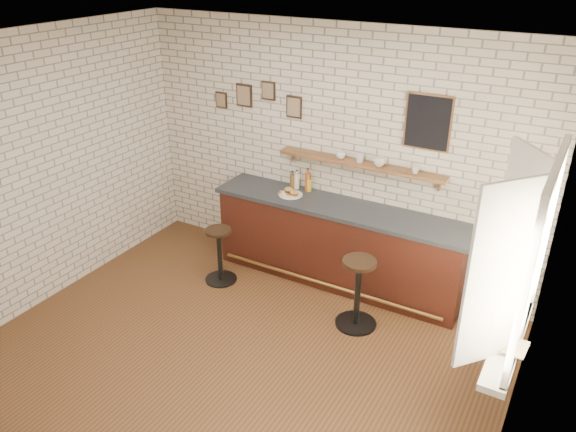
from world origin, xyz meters
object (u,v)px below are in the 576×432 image
Objects in this scene: sandwich_plate at (291,195)px; bar_stool_right at (358,291)px; bitters_bottle_brown at (292,181)px; book_upper at (503,343)px; condiment_bottle_yellow at (309,185)px; shelf_cup_a at (341,155)px; shelf_cup_d at (415,169)px; bar_stool_left at (220,253)px; shelf_cup_c at (379,162)px; ciabatta_sandwich at (291,192)px; bitters_bottle_amber at (308,182)px; bitters_bottle_white at (297,181)px; bar_counter at (338,244)px; book_lower at (504,343)px; shelf_cup_b at (360,158)px.

bar_stool_right is (1.20, -0.68, -0.59)m from sandwich_plate.
bitters_bottle_brown reaches higher than sandwich_plate.
condiment_bottle_yellow is at bearing 150.16° from book_upper.
shelf_cup_d is at bearing -2.78° from shelf_cup_a.
bar_stool_left is 2.50m from shelf_cup_d.
ciabatta_sandwich is at bearing 91.31° from shelf_cup_c.
bitters_bottle_amber is at bearing 150.37° from book_upper.
shelf_cup_d is (1.42, 0.22, 0.53)m from sandwich_plate.
bar_stool_left is (-0.56, -0.90, -0.73)m from bitters_bottle_white.
bar_counter is 2.66m from book_upper.
condiment_bottle_yellow is 1.54m from bar_stool_right.
shelf_cup_a is 0.46× the size of book_upper.
ciabatta_sandwich is 0.25m from bitters_bottle_brown.
bar_stool_right is 8.68× the size of shelf_cup_d.
bitters_bottle_brown reaches higher than bar_counter.
condiment_bottle_yellow is at bearing -0.00° from bitters_bottle_white.
shelf_cup_a is 2.87m from book_lower.
shelf_cup_d is at bearing 24.05° from bar_stool_left.
bitters_bottle_brown is 0.23m from condiment_bottle_yellow.
shelf_cup_a reaches higher than condiment_bottle_yellow.
bitters_bottle_brown is at bearing 79.00° from shelf_cup_c.
shelf_cup_c is at bearing 12.29° from sandwich_plate.
bitters_bottle_white is 3.30m from book_upper.
bar_counter is 14.89× the size of ciabatta_sandwich.
shelf_cup_b is at bearing 15.88° from sandwich_plate.
book_upper is at bearing -32.17° from bitters_bottle_white.
ciabatta_sandwich is at bearing 161.75° from shelf_cup_d.
bar_counter is at bearing 147.62° from book_upper.
bar_stool_left is at bearing -131.74° from ciabatta_sandwich.
bar_counter is at bearing -20.68° from bitters_bottle_amber.
shelf_cup_a is at bearing 0.18° from bitters_bottle_brown.
bitters_bottle_amber is 0.42× the size of bar_stool_left.
shelf_cup_a is at bearing 22.30° from sandwich_plate.
shelf_cup_d is (0.88, 0.00, 0.00)m from shelf_cup_a.
shelf_cup_b reaches higher than condiment_bottle_yellow.
bar_counter is 12.88× the size of bitters_bottle_white.
shelf_cup_c is 1.40× the size of shelf_cup_d.
book_lower is at bearing -28.63° from sandwich_plate.
shelf_cup_d is at bearing 143.72° from book_lower.
bar_counter is 15.57× the size of condiment_bottle_yellow.
bar_stool_right is 1.58m from shelf_cup_a.
shelf_cup_c is at bearing -59.01° from shelf_cup_b.
bitters_bottle_white is 0.82× the size of bitters_bottle_amber.
ciabatta_sandwich is 1.91× the size of shelf_cup_a.
condiment_bottle_yellow reaches higher than bar_stool_left.
bitters_bottle_amber is at bearing 152.99° from shelf_cup_d.
condiment_bottle_yellow is at bearing 121.17° from shelf_cup_b.
bitters_bottle_brown is 0.98m from shelf_cup_b.
sandwich_plate is at bearing 167.29° from book_lower.
bitters_bottle_brown is at bearing 177.40° from shelf_cup_a.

